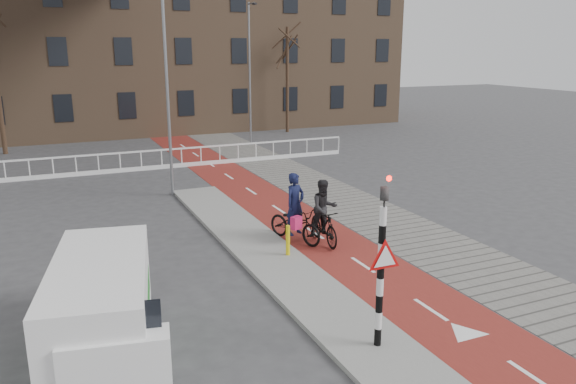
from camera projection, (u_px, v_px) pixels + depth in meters
name	position (u px, v px, depth m)	size (l,w,h in m)	color
ground	(353.00, 304.00, 13.30)	(120.00, 120.00, 0.00)	#38383A
bike_lane	(260.00, 197.00, 22.73)	(2.50, 60.00, 0.01)	maroon
sidewalk	(321.00, 190.00, 23.83)	(3.00, 60.00, 0.01)	slate
curb_island	(263.00, 251.00, 16.54)	(1.80, 16.00, 0.12)	gray
traffic_signal	(382.00, 258.00, 10.77)	(0.80, 0.80, 3.68)	black
bollard	(288.00, 240.00, 16.00)	(0.12, 0.12, 0.88)	yellow
cyclist_near	(295.00, 219.00, 17.38)	(1.45, 2.24, 2.18)	black
cyclist_far	(324.00, 217.00, 17.17)	(0.89, 1.91, 2.01)	black
van	(102.00, 306.00, 10.96)	(2.57, 4.69, 1.91)	white
railing	(76.00, 170.00, 26.29)	(28.00, 0.10, 0.99)	silver
townhouse_row	(81.00, 18.00, 38.45)	(46.00, 10.00, 15.90)	#7F6047
tree_right	(287.00, 81.00, 39.02)	(0.22, 0.22, 7.19)	#302015
streetlight_near	(167.00, 91.00, 21.91)	(0.12, 0.12, 8.46)	slate
streetlight_right	(250.00, 76.00, 33.73)	(0.12, 0.12, 8.40)	slate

